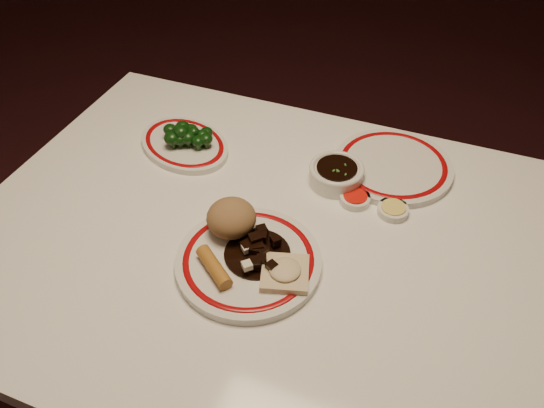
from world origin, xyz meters
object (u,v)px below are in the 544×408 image
at_px(broccoli_pile, 187,135).
at_px(stirfry_heap, 257,250).
at_px(main_plate, 249,261).
at_px(spring_roll, 214,267).
at_px(soy_bowl, 336,175).
at_px(dining_table, 268,266).
at_px(broccoli_plate, 184,144).
at_px(rice_mound, 231,218).
at_px(fried_wonton, 285,272).

bearing_deg(broccoli_pile, stirfry_heap, -42.33).
distance_m(main_plate, spring_roll, 0.07).
xyz_separation_m(stirfry_heap, soy_bowl, (0.07, 0.27, -0.01)).
height_order(dining_table, broccoli_plate, broccoli_plate).
xyz_separation_m(dining_table, broccoli_plate, (-0.29, 0.20, 0.10)).
height_order(rice_mound, broccoli_pile, rice_mound).
xyz_separation_m(main_plate, fried_wonton, (0.08, -0.01, 0.02)).
bearing_deg(soy_bowl, spring_roll, -111.05).
height_order(spring_roll, fried_wonton, spring_roll).
xyz_separation_m(dining_table, main_plate, (-0.01, -0.08, 0.10)).
xyz_separation_m(spring_roll, fried_wonton, (0.12, 0.04, -0.00)).
bearing_deg(stirfry_heap, rice_mound, 151.89).
relative_size(dining_table, soy_bowl, 10.29).
relative_size(dining_table, broccoli_pile, 9.48).
height_order(rice_mound, spring_roll, rice_mound).
distance_m(dining_table, broccoli_pile, 0.36).
xyz_separation_m(dining_table, rice_mound, (-0.06, -0.03, 0.14)).
bearing_deg(dining_table, main_plate, -94.25).
bearing_deg(rice_mound, spring_roll, -83.11).
relative_size(rice_mound, broccoli_plate, 0.33).
bearing_deg(broccoli_pile, broccoli_plate, 170.27).
bearing_deg(main_plate, spring_roll, -130.92).
relative_size(dining_table, stirfry_heap, 9.66).
bearing_deg(spring_roll, fried_wonton, -35.14).
bearing_deg(fried_wonton, soy_bowl, 88.39).
xyz_separation_m(rice_mound, broccoli_pile, (-0.21, 0.22, -0.01)).
distance_m(spring_roll, soy_bowl, 0.36).
relative_size(spring_roll, broccoli_pile, 0.76).
height_order(dining_table, broccoli_pile, broccoli_pile).
relative_size(fried_wonton, stirfry_heap, 0.84).
xyz_separation_m(main_plate, soy_bowl, (0.09, 0.29, 0.01)).
relative_size(stirfry_heap, soy_bowl, 1.07).
relative_size(spring_roll, stirfry_heap, 0.77).
relative_size(dining_table, fried_wonton, 11.52).
bearing_deg(broccoli_plate, spring_roll, -54.10).
bearing_deg(broccoli_pile, spring_roll, -55.15).
relative_size(broccoli_plate, soy_bowl, 2.48).
bearing_deg(rice_mound, broccoli_pile, 134.14).
distance_m(main_plate, rice_mound, 0.09).
height_order(rice_mound, fried_wonton, rice_mound).
relative_size(main_plate, broccoli_plate, 1.09).
bearing_deg(main_plate, rice_mound, 136.70).
xyz_separation_m(main_plate, rice_mound, (-0.06, 0.05, 0.04)).
bearing_deg(broccoli_plate, rice_mound, -44.75).
bearing_deg(rice_mound, fried_wonton, -26.71).
bearing_deg(spring_roll, soy_bowl, 16.48).
height_order(dining_table, fried_wonton, fried_wonton).
bearing_deg(broccoli_plate, fried_wonton, -38.97).
height_order(fried_wonton, stirfry_heap, stirfry_heap).
height_order(stirfry_heap, broccoli_plate, stirfry_heap).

